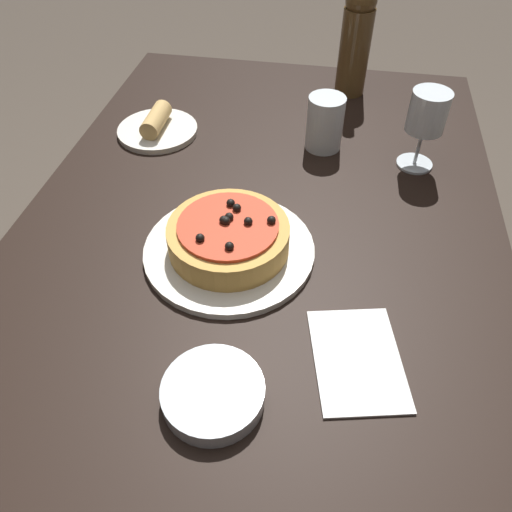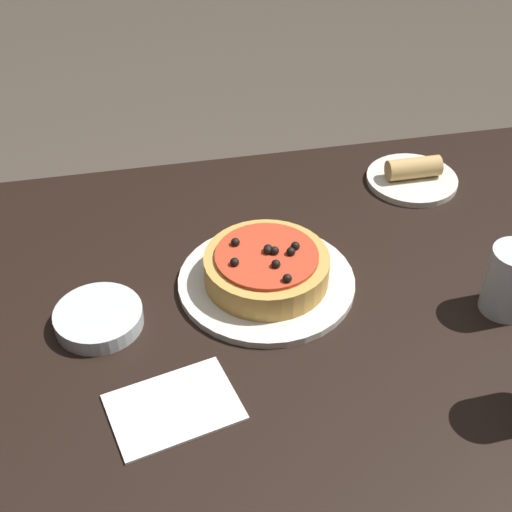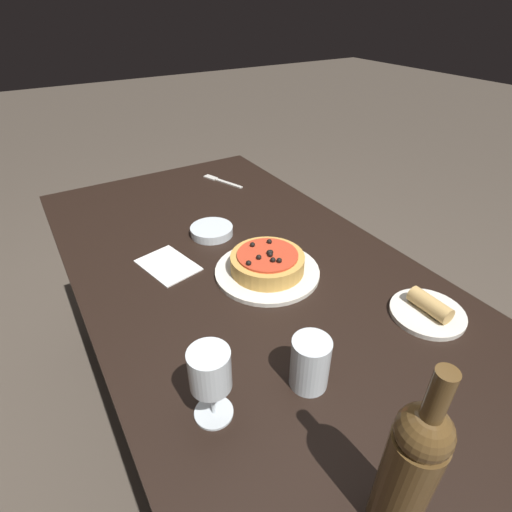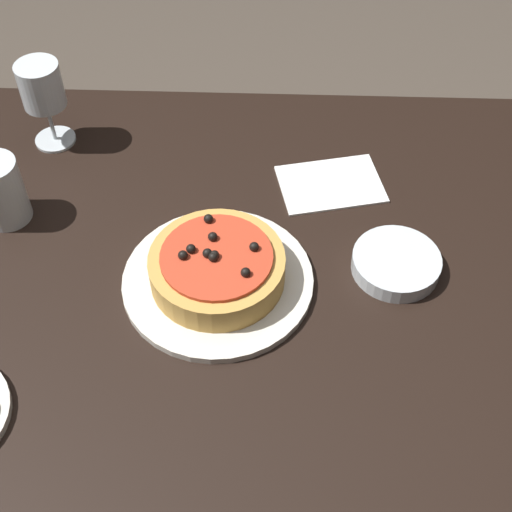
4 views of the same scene
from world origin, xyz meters
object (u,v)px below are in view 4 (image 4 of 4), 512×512
at_px(dinner_plate, 218,281).
at_px(water_cup, 0,191).
at_px(wine_glass, 42,89).
at_px(side_bowl, 396,261).
at_px(pizza, 217,267).
at_px(dining_table, 258,297).

relative_size(dinner_plate, water_cup, 2.54).
xyz_separation_m(wine_glass, water_cup, (0.03, 0.19, -0.05)).
height_order(dinner_plate, side_bowl, side_bowl).
distance_m(wine_glass, side_bowl, 0.64).
bearing_deg(pizza, dining_table, -147.90).
bearing_deg(side_bowl, dinner_plate, 8.73).
relative_size(pizza, wine_glass, 1.26).
height_order(pizza, side_bowl, pizza).
bearing_deg(dinner_plate, water_cup, -20.06).
distance_m(dinner_plate, side_bowl, 0.27).
xyz_separation_m(pizza, water_cup, (0.34, -0.13, 0.02)).
distance_m(pizza, wine_glass, 0.44).
bearing_deg(pizza, wine_glass, -45.20).
xyz_separation_m(dinner_plate, pizza, (0.00, -0.00, 0.03)).
relative_size(dining_table, side_bowl, 11.92).
bearing_deg(water_cup, dinner_plate, 159.94).
bearing_deg(wine_glass, dinner_plate, 134.79).
relative_size(dinner_plate, pizza, 1.43).
bearing_deg(water_cup, wine_glass, -100.20).
height_order(water_cup, side_bowl, water_cup).
bearing_deg(pizza, side_bowl, -171.29).
relative_size(dining_table, water_cup, 14.19).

